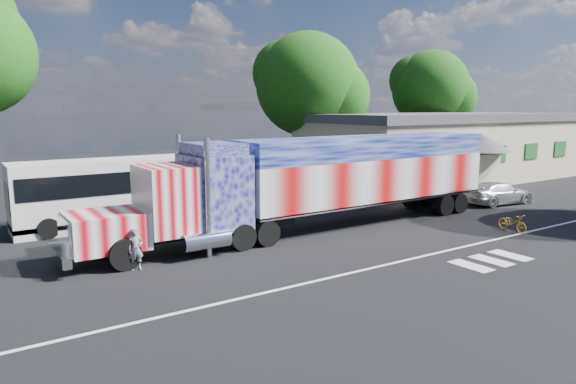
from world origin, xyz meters
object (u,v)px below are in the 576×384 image
bicycle (513,222)px  tree_ne_a (309,85)px  woman (136,249)px  parked_car (498,193)px  tree_far_ne (432,89)px  coach_bus (134,189)px  semi_truck (325,179)px

bicycle → tree_ne_a: tree_ne_a is taller
tree_ne_a → woman: bearing=-140.9°
parked_car → tree_far_ne: 22.90m
woman → bicycle: (16.32, -3.98, -0.34)m
bicycle → tree_ne_a: bearing=91.3°
parked_car → tree_ne_a: tree_ne_a is taller
tree_far_ne → tree_ne_a: bearing=-170.7°
tree_far_ne → bicycle: bearing=-131.3°
coach_bus → tree_ne_a: tree_ne_a is taller
woman → tree_ne_a: (18.31, 14.87, 6.60)m
coach_bus → woman: bearing=-106.9°
woman → tree_ne_a: bearing=43.2°
semi_truck → woman: semi_truck is taller
woman → parked_car: bearing=5.4°
woman → tree_ne_a: tree_ne_a is taller
woman → bicycle: size_ratio=0.96×
coach_bus → tree_ne_a: 18.49m
coach_bus → woman: 7.97m
parked_car → tree_ne_a: 16.22m
coach_bus → bicycle: size_ratio=7.11×
bicycle → tree_far_ne: size_ratio=0.14×
bicycle → tree_far_ne: (19.01, 21.64, 7.01)m
parked_car → coach_bus: bearing=77.4°
tree_far_ne → tree_ne_a: (-17.02, -2.79, -0.07)m
semi_truck → parked_car: 12.50m
coach_bus → parked_car: 20.74m
parked_car → tree_far_ne: bearing=-30.9°
bicycle → semi_truck: bearing=149.9°
tree_far_ne → coach_bus: bearing=-163.0°
coach_bus → woman: size_ratio=7.39×
bicycle → woman: bearing=173.6°
bicycle → tree_ne_a: 20.19m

